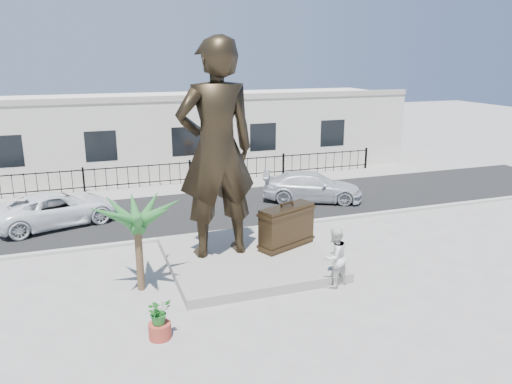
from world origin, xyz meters
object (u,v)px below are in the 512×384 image
suitcase (287,227)px  tourist (334,257)px  car_white (57,209)px  statue (216,150)px

suitcase → tourist: size_ratio=1.12×
suitcase → car_white: size_ratio=0.43×
statue → suitcase: bearing=171.3°
tourist → car_white: size_ratio=0.38×
statue → tourist: 5.03m
statue → tourist: bearing=130.1°
suitcase → statue: bearing=150.7°
statue → tourist: statue is taller
statue → car_white: (-5.24, 5.84, -3.15)m
statue → car_white: size_ratio=1.44×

